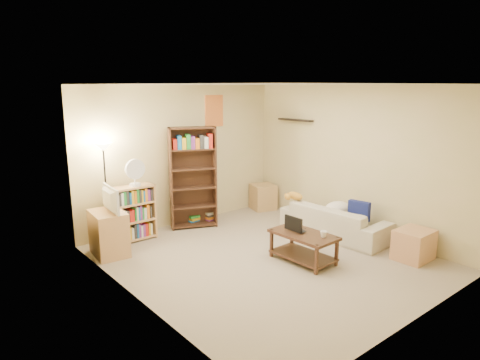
% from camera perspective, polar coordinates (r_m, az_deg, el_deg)
% --- Properties ---
extents(room, '(4.50, 4.54, 2.52)m').
position_cam_1_polar(room, '(5.95, 3.71, 4.15)').
color(room, tan).
rests_on(room, ground).
extents(sofa, '(1.92, 0.95, 0.53)m').
position_cam_1_polar(sofa, '(7.37, 12.50, -5.33)').
color(sofa, '#BEB89D').
rests_on(sofa, ground).
extents(navy_pillow, '(0.16, 0.36, 0.32)m').
position_cam_1_polar(navy_pillow, '(7.17, 15.58, -3.97)').
color(navy_pillow, navy).
rests_on(navy_pillow, sofa).
extents(cream_blanket, '(0.49, 0.35, 0.21)m').
position_cam_1_polar(cream_blanket, '(7.44, 12.86, -3.64)').
color(cream_blanket, white).
rests_on(cream_blanket, sofa).
extents(tabby_cat, '(0.42, 0.17, 0.14)m').
position_cam_1_polar(tabby_cat, '(7.49, 7.18, -2.13)').
color(tabby_cat, gold).
rests_on(tabby_cat, sofa).
extents(coffee_table, '(0.56, 0.97, 0.42)m').
position_cam_1_polar(coffee_table, '(6.26, 8.45, -8.32)').
color(coffee_table, '#422619').
rests_on(coffee_table, ground).
extents(laptop, '(0.34, 0.25, 0.02)m').
position_cam_1_polar(laptop, '(6.33, 7.92, -6.53)').
color(laptop, black).
rests_on(laptop, coffee_table).
extents(laptop_screen, '(0.02, 0.32, 0.21)m').
position_cam_1_polar(laptop_screen, '(6.19, 7.12, -5.81)').
color(laptop_screen, white).
rests_on(laptop_screen, laptop).
extents(mug, '(0.10, 0.10, 0.09)m').
position_cam_1_polar(mug, '(6.09, 11.07, -7.10)').
color(mug, white).
rests_on(mug, coffee_table).
extents(tv_remote, '(0.11, 0.18, 0.02)m').
position_cam_1_polar(tv_remote, '(6.48, 6.95, -6.06)').
color(tv_remote, black).
rests_on(tv_remote, coffee_table).
extents(tv_stand, '(0.50, 0.66, 0.67)m').
position_cam_1_polar(tv_stand, '(6.69, -17.10, -6.81)').
color(tv_stand, tan).
rests_on(tv_stand, ground).
extents(television, '(0.67, 0.21, 0.38)m').
position_cam_1_polar(television, '(6.55, -17.39, -2.49)').
color(television, black).
rests_on(television, tv_stand).
extents(tall_bookshelf, '(0.85, 0.56, 1.79)m').
position_cam_1_polar(tall_bookshelf, '(7.53, -6.29, 0.64)').
color(tall_bookshelf, '#422619').
rests_on(tall_bookshelf, ground).
extents(short_bookshelf, '(0.71, 0.28, 0.91)m').
position_cam_1_polar(short_bookshelf, '(7.16, -14.06, -4.34)').
color(short_bookshelf, tan).
rests_on(short_bookshelf, ground).
extents(desk_fan, '(0.32, 0.18, 0.44)m').
position_cam_1_polar(desk_fan, '(6.98, -13.82, 1.05)').
color(desk_fan, white).
rests_on(desk_fan, short_bookshelf).
extents(floor_lamp, '(0.28, 0.28, 1.63)m').
position_cam_1_polar(floor_lamp, '(6.91, -17.65, 2.03)').
color(floor_lamp, black).
rests_on(floor_lamp, ground).
extents(side_table, '(0.55, 0.55, 0.51)m').
position_cam_1_polar(side_table, '(8.77, 3.08, -2.25)').
color(side_table, tan).
rests_on(side_table, ground).
extents(end_cabinet, '(0.54, 0.45, 0.44)m').
position_cam_1_polar(end_cabinet, '(6.77, 22.16, -7.99)').
color(end_cabinet, tan).
rests_on(end_cabinet, ground).
extents(book_stacks, '(0.49, 0.28, 0.21)m').
position_cam_1_polar(book_stacks, '(7.91, -4.96, -5.13)').
color(book_stacks, red).
rests_on(book_stacks, ground).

